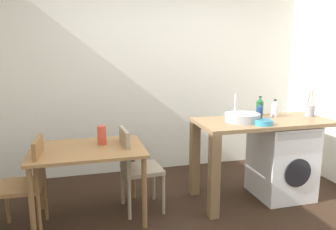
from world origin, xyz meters
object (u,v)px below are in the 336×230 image
object	(u,v)px
washing_machine	(282,160)
mixing_bowl	(264,122)
dining_table	(88,157)
bottle_tall_green	(260,111)
bottle_squat_brown	(260,107)
utensil_crock	(310,110)
vase	(102,135)
bottle_clear_small	(275,109)
chair_opposite	(135,165)
chair_person_seat	(28,180)

from	to	relation	value
washing_machine	mixing_bowl	bearing A→B (deg)	-152.84
dining_table	bottle_tall_green	size ratio (longest dim) A/B	6.03
mixing_bowl	bottle_squat_brown	bearing A→B (deg)	64.51
utensil_crock	vase	world-z (taller)	utensil_crock
vase	washing_machine	bearing A→B (deg)	-3.71
dining_table	mixing_bowl	size ratio (longest dim) A/B	5.67
washing_machine	bottle_clear_small	bearing A→B (deg)	106.13
mixing_bowl	washing_machine	bearing A→B (deg)	27.16
chair_opposite	bottle_tall_green	distance (m)	1.52
bottle_squat_brown	mixing_bowl	xyz separation A→B (m)	(-0.22, -0.45, -0.07)
mixing_bowl	utensil_crock	xyz separation A→B (m)	(0.75, 0.25, 0.04)
chair_person_seat	bottle_tall_green	world-z (taller)	bottle_tall_green
vase	bottle_tall_green	bearing A→B (deg)	-1.15
bottle_tall_green	dining_table	bearing A→B (deg)	-178.07
vase	chair_person_seat	bearing A→B (deg)	-163.60
chair_person_seat	washing_machine	xyz separation A→B (m)	(2.72, 0.07, -0.08)
bottle_squat_brown	mixing_bowl	world-z (taller)	bottle_squat_brown
mixing_bowl	vase	distance (m)	1.68
dining_table	bottle_clear_small	bearing A→B (deg)	2.97
mixing_bowl	vase	bearing A→B (deg)	168.67
chair_person_seat	utensil_crock	distance (m)	3.13
mixing_bowl	dining_table	bearing A→B (deg)	172.72
chair_person_seat	dining_table	bearing A→B (deg)	-75.45
dining_table	bottle_tall_green	xyz separation A→B (m)	(1.92, 0.06, 0.36)
dining_table	utensil_crock	xyz separation A→B (m)	(2.54, 0.02, 0.35)
bottle_tall_green	chair_person_seat	bearing A→B (deg)	-176.06
washing_machine	utensil_crock	bearing A→B (deg)	8.10
dining_table	chair_person_seat	distance (m)	0.57
dining_table	vase	xyz separation A→B (m)	(0.15, 0.10, 0.19)
bottle_squat_brown	utensil_crock	world-z (taller)	utensil_crock
chair_opposite	utensil_crock	xyz separation A→B (m)	(2.07, -0.02, 0.48)
dining_table	vase	distance (m)	0.26
bottle_clear_small	utensil_crock	size ratio (longest dim) A/B	0.68
dining_table	bottle_squat_brown	bearing A→B (deg)	6.42
chair_opposite	mixing_bowl	size ratio (longest dim) A/B	4.64
utensil_crock	vase	size ratio (longest dim) A/B	1.55
dining_table	chair_opposite	distance (m)	0.50
washing_machine	utensil_crock	distance (m)	0.67
bottle_tall_green	mixing_bowl	distance (m)	0.32
chair_person_seat	chair_opposite	distance (m)	1.03
chair_opposite	bottle_clear_small	xyz separation A→B (m)	(1.66, 0.07, 0.50)
chair_opposite	utensil_crock	bearing A→B (deg)	85.54
washing_machine	bottle_squat_brown	size ratio (longest dim) A/B	3.75
chair_opposite	washing_machine	size ratio (longest dim) A/B	1.05
utensil_crock	bottle_squat_brown	bearing A→B (deg)	159.07
dining_table	bottle_clear_small	xyz separation A→B (m)	(2.14, 0.11, 0.37)
bottle_tall_green	vase	size ratio (longest dim) A/B	0.94
utensil_crock	bottle_tall_green	bearing A→B (deg)	176.02
bottle_tall_green	bottle_clear_small	bearing A→B (deg)	11.81
bottle_squat_brown	bottle_clear_small	size ratio (longest dim) A/B	1.13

